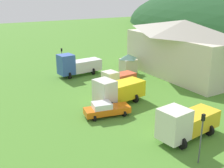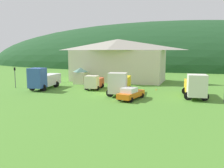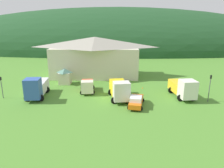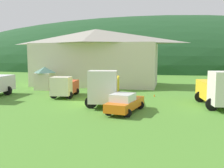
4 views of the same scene
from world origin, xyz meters
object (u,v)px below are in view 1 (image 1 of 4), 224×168
depot_building (183,47)px  traffic_cone_near_pickup (178,106)px  play_shed_cream (128,63)px  traffic_light_west (62,56)px  heavy_rig_striped (185,122)px  flatbed_truck_yellow (117,91)px  box_truck_blue (77,65)px  service_pickup_orange (106,109)px  light_truck_cream (117,78)px  traffic_light_east (202,134)px

depot_building → traffic_cone_near_pickup: bearing=-44.9°
depot_building → traffic_cone_near_pickup: 14.72m
play_shed_cream → traffic_light_west: size_ratio=0.88×
heavy_rig_striped → traffic_cone_near_pickup: heavy_rig_striped is taller
flatbed_truck_yellow → traffic_light_west: (-19.33, 0.14, 0.54)m
box_truck_blue → flatbed_truck_yellow: box_truck_blue is taller
box_truck_blue → service_pickup_orange: (16.22, -3.55, -0.95)m
light_truck_cream → traffic_light_west: size_ratio=1.46×
depot_building → heavy_rig_striped: depot_building is taller
heavy_rig_striped → traffic_cone_near_pickup: (-6.09, 4.86, -1.69)m
traffic_light_east → traffic_cone_near_pickup: bearing=145.2°
play_shed_cream → traffic_light_east: traffic_light_east is taller
box_truck_blue → traffic_light_east: (27.82, -1.40, 0.86)m
box_truck_blue → heavy_rig_striped: 24.31m
traffic_light_east → box_truck_blue: bearing=177.1°
play_shed_cream → heavy_rig_striped: size_ratio=0.46×
flatbed_truck_yellow → traffic_light_east: (14.06, -0.82, 0.92)m
traffic_light_east → traffic_light_west: bearing=178.3°
flatbed_truck_yellow → traffic_cone_near_pickup: size_ratio=12.66×
traffic_light_west → box_truck_blue: bearing=4.4°
play_shed_cream → light_truck_cream: play_shed_cream is taller
flatbed_truck_yellow → service_pickup_orange: bearing=31.1°
service_pickup_orange → traffic_cone_near_pickup: service_pickup_orange is taller
depot_building → light_truck_cream: (-0.26, -12.24, -3.40)m
play_shed_cream → flatbed_truck_yellow: 14.04m
depot_building → service_pickup_orange: size_ratio=3.89×
box_truck_blue → traffic_light_west: (-5.57, -0.43, 0.48)m
service_pickup_orange → traffic_light_west: size_ratio=1.47×
box_truck_blue → traffic_light_west: size_ratio=2.05×
depot_building → heavy_rig_striped: bearing=-42.6°
heavy_rig_striped → traffic_light_west: 29.90m
traffic_light_west → traffic_light_east: bearing=-1.7°
traffic_light_west → traffic_cone_near_pickup: bearing=13.5°
heavy_rig_striped → traffic_light_west: traffic_light_west is taller
heavy_rig_striped → traffic_cone_near_pickup: 7.97m
service_pickup_orange → traffic_light_west: bearing=-87.4°
service_pickup_orange → light_truck_cream: bearing=-117.6°
box_truck_blue → light_truck_cream: 8.59m
traffic_light_east → play_shed_cream: bearing=158.9°
depot_building → light_truck_cream: 12.71m
box_truck_blue → traffic_cone_near_pickup: bearing=101.0°
play_shed_cream → traffic_light_east: size_ratio=0.74×
box_truck_blue → traffic_light_east: 27.87m
box_truck_blue → depot_building: bearing=146.0°
depot_building → play_shed_cream: 9.33m
traffic_cone_near_pickup → play_shed_cream: bearing=169.2°
light_truck_cream → traffic_cone_near_pickup: 10.51m
depot_building → service_pickup_orange: depot_building is taller
depot_building → traffic_cone_near_pickup: (9.90, -9.86, -4.63)m
traffic_light_west → traffic_light_east: (33.39, -0.96, 0.39)m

